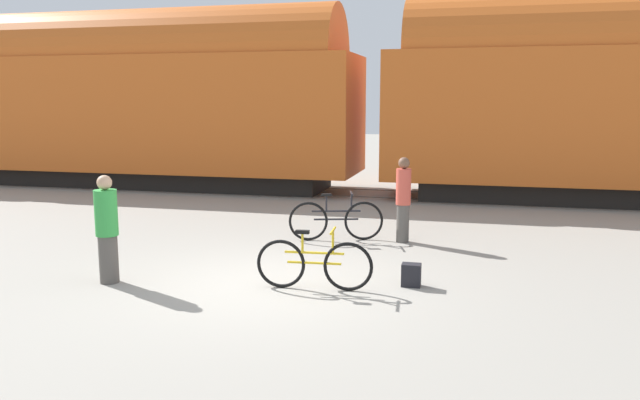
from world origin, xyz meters
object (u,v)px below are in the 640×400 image
at_px(freight_train, 372,95).
at_px(bicycle_yellow, 314,264).
at_px(person_in_red, 403,199).
at_px(person_in_green, 107,229).
at_px(bicycle_black, 336,220).
at_px(backpack, 411,275).

xyz_separation_m(freight_train, bicycle_yellow, (0.73, -9.40, -2.48)).
xyz_separation_m(bicycle_yellow, person_in_red, (0.89, 3.37, 0.46)).
height_order(freight_train, bicycle_yellow, freight_train).
bearing_deg(bicycle_yellow, person_in_green, -172.27).
relative_size(bicycle_black, backpack, 5.26).
distance_m(bicycle_yellow, bicycle_black, 3.22).
xyz_separation_m(person_in_red, backpack, (0.46, -2.87, -0.67)).
bearing_deg(backpack, bicycle_black, 122.86).
relative_size(freight_train, bicycle_yellow, 31.42).
distance_m(bicycle_black, person_in_red, 1.37).
relative_size(freight_train, backpack, 157.85).
height_order(freight_train, person_in_green, freight_train).
bearing_deg(backpack, bicycle_yellow, -159.76).
bearing_deg(freight_train, person_in_green, -103.52).
xyz_separation_m(bicycle_yellow, person_in_green, (-3.09, -0.42, 0.44)).
height_order(bicycle_black, person_in_red, person_in_red).
bearing_deg(person_in_green, person_in_red, -47.41).
height_order(bicycle_black, backpack, bicycle_black).
relative_size(bicycle_black, person_in_green, 1.09).
xyz_separation_m(freight_train, bicycle_black, (0.34, -6.21, -2.46)).
xyz_separation_m(freight_train, person_in_green, (-2.36, -9.82, -2.04)).
xyz_separation_m(bicycle_black, backpack, (1.74, -2.69, -0.23)).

